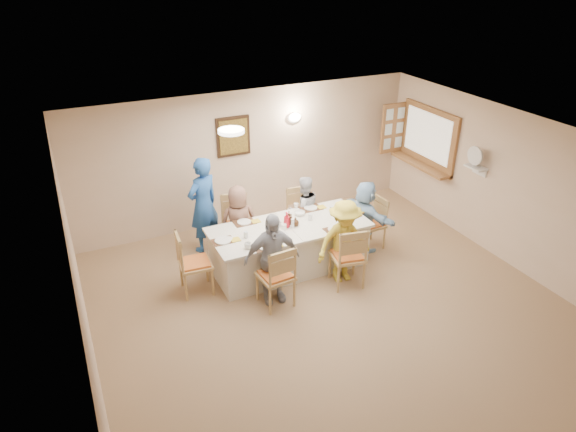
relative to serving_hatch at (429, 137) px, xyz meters
name	(u,v)px	position (x,y,z in m)	size (l,w,h in m)	color
ground	(343,321)	(-3.21, -2.40, -1.50)	(7.00, 7.00, 0.00)	#9C7751
room_walls	(349,226)	(-3.21, -2.40, 0.01)	(7.00, 7.00, 7.00)	#CCAE90
wall_picture	(233,136)	(-3.51, 1.06, 0.20)	(0.62, 0.05, 0.72)	#301D11
wall_sconce	(295,118)	(-2.31, 1.04, 0.40)	(0.26, 0.09, 0.18)	white
ceiling_light	(231,131)	(-4.21, -0.90, 0.97)	(0.36, 0.36, 0.05)	white
serving_hatch	(429,137)	(0.00, 0.00, 0.00)	(0.06, 1.50, 1.15)	olive
hatch_sill	(420,164)	(-0.12, 0.00, -0.53)	(0.30, 1.50, 0.05)	olive
shutter_door	(393,128)	(-0.26, 0.76, 0.00)	(0.55, 0.04, 1.00)	olive
fan_shelf	(476,167)	(-0.08, -1.35, -0.10)	(0.22, 0.36, 0.03)	white
desk_fan	(476,159)	(-0.11, -1.35, 0.05)	(0.30, 0.30, 0.28)	#A5A5A8
dining_table	(289,247)	(-3.30, -0.82, -1.12)	(2.53, 1.07, 0.76)	silver
chair_back_left	(237,226)	(-3.90, -0.02, -0.99)	(0.49, 0.49, 1.02)	tan
chair_back_right	(300,215)	(-2.70, -0.02, -1.04)	(0.44, 0.44, 0.92)	tan
chair_front_left	(275,274)	(-3.90, -1.62, -1.00)	(0.48, 0.48, 1.01)	tan
chair_front_right	(347,255)	(-2.70, -1.62, -0.98)	(0.49, 0.49, 1.03)	tan
chair_left_end	(195,263)	(-4.85, -0.82, -1.00)	(0.48, 0.48, 1.01)	tan
chair_right_end	(370,223)	(-1.75, -0.82, -1.04)	(0.44, 0.44, 0.92)	tan
diner_back_left	(239,222)	(-3.90, -0.14, -0.86)	(0.68, 0.49, 1.28)	brown
diner_back_right	(304,210)	(-2.70, -0.14, -0.88)	(0.60, 0.47, 1.23)	#B9BBC5
diner_front_left	(272,258)	(-3.90, -1.50, -0.79)	(0.86, 0.43, 1.41)	#9B9DA7
diner_front_right	(344,242)	(-2.70, -1.50, -0.82)	(0.90, 0.54, 1.37)	gold
diner_right_end	(365,216)	(-1.88, -0.82, -0.87)	(0.55, 1.21, 1.26)	#9CC6EA
caregiver	(203,205)	(-4.35, 0.33, -0.66)	(0.73, 0.63, 1.69)	#2559AC
placemat_fl	(265,247)	(-3.90, -1.24, -0.74)	(0.34, 0.25, 0.01)	#472B19
plate_fl	(265,246)	(-3.90, -1.24, -0.73)	(0.24, 0.24, 0.01)	white
napkin_fl	(277,245)	(-3.72, -1.29, -0.73)	(0.15, 0.15, 0.01)	gold
placemat_fr	(336,230)	(-2.70, -1.24, -0.74)	(0.34, 0.26, 0.01)	#472B19
plate_fr	(336,229)	(-2.70, -1.24, -0.73)	(0.24, 0.24, 0.02)	white
napkin_fr	(347,228)	(-2.52, -1.29, -0.73)	(0.15, 0.15, 0.01)	gold
placemat_bl	(244,222)	(-3.90, -0.40, -0.74)	(0.34, 0.25, 0.01)	#472B19
plate_bl	(244,222)	(-3.90, -0.40, -0.73)	(0.22, 0.22, 0.01)	white
napkin_bl	(256,221)	(-3.72, -0.45, -0.73)	(0.14, 0.14, 0.01)	gold
placemat_br	(311,208)	(-2.70, -0.40, -0.74)	(0.36, 0.27, 0.01)	#472B19
plate_br	(311,208)	(-2.70, -0.40, -0.73)	(0.22, 0.22, 0.01)	white
napkin_br	(321,207)	(-2.52, -0.45, -0.73)	(0.14, 0.14, 0.01)	gold
placemat_le	(223,241)	(-4.40, -0.82, -0.74)	(0.32, 0.24, 0.01)	#472B19
plate_le	(223,240)	(-4.40, -0.82, -0.73)	(0.25, 0.25, 0.02)	white
napkin_le	(235,239)	(-4.22, -0.87, -0.73)	(0.14, 0.14, 0.01)	gold
placemat_re	(350,212)	(-2.18, -0.82, -0.74)	(0.37, 0.28, 0.01)	#472B19
plate_re	(350,212)	(-2.18, -0.82, -0.73)	(0.26, 0.26, 0.02)	white
napkin_re	(361,211)	(-2.00, -0.87, -0.73)	(0.14, 0.14, 0.01)	gold
teacup_a	(248,246)	(-4.14, -1.17, -0.70)	(0.14, 0.14, 0.09)	white
teacup_b	(296,205)	(-2.91, -0.27, -0.70)	(0.10, 0.10, 0.08)	white
bowl_a	(281,236)	(-3.56, -1.09, -0.71)	(0.27, 0.27, 0.05)	white
bowl_b	(300,213)	(-2.98, -0.54, -0.71)	(0.22, 0.22, 0.06)	white
condiment_ketchup	(287,220)	(-3.35, -0.83, -0.61)	(0.11, 0.11, 0.26)	red
condiment_brown	(289,218)	(-3.27, -0.74, -0.63)	(0.13, 0.13, 0.22)	#39200F
condiment_malt	(295,222)	(-3.21, -0.85, -0.67)	(0.13, 0.13, 0.15)	#39200F
drinking_glass	(279,224)	(-3.45, -0.77, -0.68)	(0.07, 0.07, 0.10)	silver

